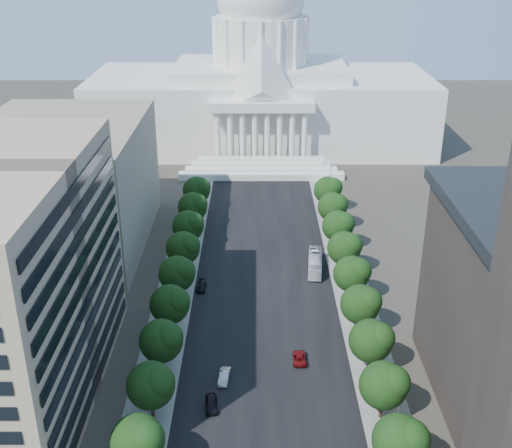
{
  "coord_description": "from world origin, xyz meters",
  "views": [
    {
      "loc": [
        -1.74,
        -44.26,
        69.31
      ],
      "look_at": [
        -1.68,
        73.29,
        16.85
      ],
      "focal_mm": 45.0,
      "sensor_mm": 36.0,
      "label": 1
    }
  ],
  "objects_px": {
    "car_red": "(299,358)",
    "car_dark_b": "(201,286)",
    "city_bus": "(315,263)",
    "car_silver": "(224,377)",
    "car_dark_a": "(212,404)"
  },
  "relations": [
    {
      "from": "car_dark_b",
      "to": "city_bus",
      "type": "distance_m",
      "value": 26.76
    },
    {
      "from": "city_bus",
      "to": "car_dark_a",
      "type": "bearing_deg",
      "value": -108.3
    },
    {
      "from": "car_dark_a",
      "to": "city_bus",
      "type": "distance_m",
      "value": 51.5
    },
    {
      "from": "car_red",
      "to": "car_dark_b",
      "type": "distance_m",
      "value": 32.46
    },
    {
      "from": "car_silver",
      "to": "city_bus",
      "type": "bearing_deg",
      "value": 70.4
    },
    {
      "from": "car_dark_b",
      "to": "city_bus",
      "type": "relative_size",
      "value": 0.38
    },
    {
      "from": "car_dark_b",
      "to": "car_silver",
      "type": "bearing_deg",
      "value": -77.81
    },
    {
      "from": "car_red",
      "to": "car_silver",
      "type": "bearing_deg",
      "value": 23.23
    },
    {
      "from": "car_red",
      "to": "city_bus",
      "type": "xyz_separation_m",
      "value": [
        5.7,
        34.63,
        1.04
      ]
    },
    {
      "from": "car_dark_a",
      "to": "car_red",
      "type": "bearing_deg",
      "value": 34.2
    },
    {
      "from": "car_red",
      "to": "city_bus",
      "type": "relative_size",
      "value": 0.4
    },
    {
      "from": "car_dark_a",
      "to": "city_bus",
      "type": "height_order",
      "value": "city_bus"
    },
    {
      "from": "car_dark_a",
      "to": "car_silver",
      "type": "xyz_separation_m",
      "value": [
        1.74,
        7.0,
        -0.03
      ]
    },
    {
      "from": "car_dark_a",
      "to": "car_red",
      "type": "distance_m",
      "value": 19.51
    },
    {
      "from": "car_silver",
      "to": "city_bus",
      "type": "relative_size",
      "value": 0.38
    }
  ]
}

